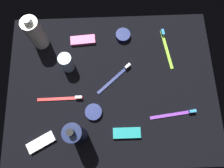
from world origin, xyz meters
TOP-DOWN VIEW (x-y plane):
  - ground_plane at (0.00, 0.00)cm, footprint 84.00×64.00cm
  - lotion_bottle at (-12.95, -18.95)cm, footprint 6.24×6.24cm
  - bodywash_bottle at (-29.41, 20.56)cm, footprint 6.68×6.68cm
  - deodorant_stick at (-17.60, 8.96)cm, footprint 5.18×5.18cm
  - toothbrush_purple at (24.27, -12.29)cm, footprint 18.02×3.30cm
  - toothbrush_navy at (1.85, 3.67)cm, footprint 14.42×12.66cm
  - toothbrush_red at (-19.64, -4.55)cm, footprint 18.01×1.40cm
  - toothbrush_lime at (23.54, 16.35)cm, footprint 3.88×17.98cm
  - snack_bar_white at (-27.18, -20.99)cm, footprint 11.07×8.38cm
  - snack_bar_pink at (-11.68, 20.57)cm, footprint 10.65×4.70cm
  - snack_bar_teal at (4.87, -18.76)cm, footprint 10.43×4.07cm
  - cream_tin_left at (-7.53, -10.42)cm, footprint 6.49×6.49cm
  - cream_tin_right at (5.52, 22.06)cm, footprint 6.23×6.23cm

SIDE VIEW (x-z plane):
  - ground_plane at x=0.00cm, z-range -1.20..0.00cm
  - toothbrush_purple at x=24.27cm, z-range -0.44..1.66cm
  - toothbrush_navy at x=1.85cm, z-range -0.44..1.66cm
  - toothbrush_red at x=-19.64cm, z-range -0.44..1.66cm
  - toothbrush_lime at x=23.54cm, z-range -0.44..1.66cm
  - snack_bar_white at x=-27.18cm, z-range 0.00..1.50cm
  - snack_bar_pink at x=-11.68cm, z-range 0.00..1.50cm
  - snack_bar_teal at x=4.87cm, z-range 0.00..1.50cm
  - cream_tin_left at x=-7.53cm, z-range 0.00..1.76cm
  - cream_tin_right at x=5.52cm, z-range 0.00..2.17cm
  - deodorant_stick at x=-17.60cm, z-range 0.00..9.04cm
  - bodywash_bottle at x=-29.41cm, z-range -0.82..16.94cm
  - lotion_bottle at x=-12.95cm, z-range -1.20..18.84cm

